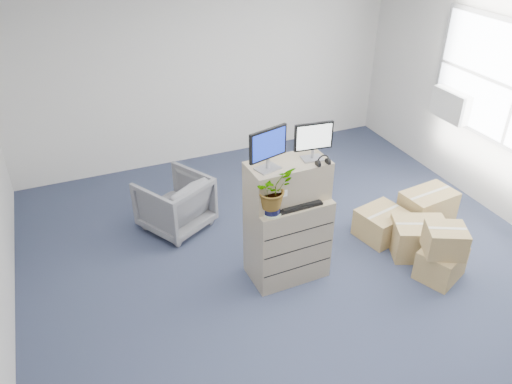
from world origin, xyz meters
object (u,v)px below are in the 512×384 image
keyboard (298,204)px  potted_plant (272,193)px  filing_cabinet_lower (287,238)px  monitor_right (314,139)px  monitor_left (268,147)px  office_chair (175,201)px  water_bottle (295,186)px

keyboard → potted_plant: (-0.31, -0.03, 0.23)m
filing_cabinet_lower → monitor_right: (0.26, 0.02, 1.13)m
filing_cabinet_lower → potted_plant: (-0.27, -0.16, 0.73)m
monitor_left → office_chair: (-0.67, 1.36, -1.25)m
potted_plant → office_chair: size_ratio=0.69×
keyboard → monitor_right: bearing=32.4°
water_bottle → office_chair: 1.79m
potted_plant → office_chair: (-0.64, 1.52, -0.83)m
keyboard → water_bottle: size_ratio=2.09×
office_chair → filing_cabinet_lower: bearing=94.2°
filing_cabinet_lower → monitor_left: size_ratio=2.26×
filing_cabinet_lower → monitor_left: 1.18m
filing_cabinet_lower → monitor_left: monitor_left is taller
water_bottle → office_chair: water_bottle is taller
filing_cabinet_lower → keyboard: size_ratio=2.03×
monitor_left → water_bottle: bearing=-4.8°
monitor_right → potted_plant: size_ratio=0.75×
water_bottle → potted_plant: potted_plant is taller
monitor_right → water_bottle: size_ratio=1.76×
monitor_left → monitor_right: bearing=-13.3°
filing_cabinet_lower → monitor_right: bearing=2.8°
keyboard → water_bottle: 0.22m
filing_cabinet_lower → keyboard: keyboard is taller
filing_cabinet_lower → keyboard: 0.52m
filing_cabinet_lower → office_chair: 1.65m
filing_cabinet_lower → potted_plant: 0.80m
office_chair → monitor_right: bearing=101.4°
monitor_left → office_chair: size_ratio=0.55×
monitor_right → keyboard: bearing=-139.7°
keyboard → office_chair: 1.87m
monitor_left → keyboard: monitor_left is taller
monitor_left → keyboard: (0.29, -0.12, -0.65)m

